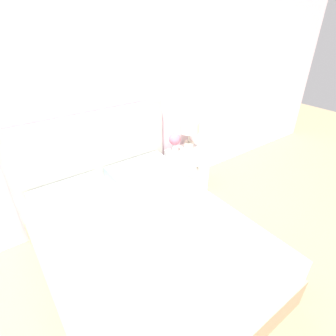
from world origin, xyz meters
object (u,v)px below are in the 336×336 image
table_lamp (189,130)px  teacup (196,151)px  nightstand (186,171)px  bed (143,242)px  flower_vase (175,141)px

table_lamp → teacup: table_lamp is taller
nightstand → table_lamp: 0.54m
bed → teacup: (1.12, 0.59, 0.32)m
nightstand → bed: bearing=-147.1°
bed → table_lamp: 1.46m
table_lamp → teacup: bearing=-94.5°
table_lamp → flower_vase: (-0.20, 0.01, -0.10)m
nightstand → flower_vase: bearing=154.5°
table_lamp → flower_vase: bearing=176.1°
bed → nightstand: size_ratio=3.45×
nightstand → teacup: teacup is taller
teacup → nightstand: bearing=116.1°
flower_vase → nightstand: bearing=-25.5°
bed → nightstand: (1.07, 0.69, 0.01)m
nightstand → teacup: (0.05, -0.10, 0.31)m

